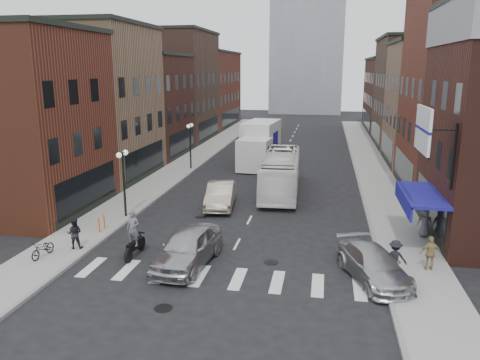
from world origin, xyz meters
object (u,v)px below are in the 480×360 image
(curb_car, at_px, (374,265))
(sedan_left_near, at_px, (188,247))
(streetlamp_near, at_px, (123,171))
(streetlamp_far, at_px, (190,137))
(billboard_sign, at_px, (425,131))
(ped_right_b, at_px, (431,253))
(motorcycle_rider, at_px, (134,235))
(ped_right_a, at_px, (395,258))
(parked_bicycle, at_px, (43,249))
(bike_rack, at_px, (102,224))
(box_truck, at_px, (259,144))
(sedan_left_far, at_px, (220,195))
(ped_right_c, at_px, (425,222))
(ped_left_solo, at_px, (74,233))
(transit_bus, at_px, (281,172))

(curb_car, bearing_deg, sedan_left_near, 158.81)
(streetlamp_near, height_order, streetlamp_far, same)
(billboard_sign, height_order, ped_right_b, billboard_sign)
(sedan_left_near, bearing_deg, streetlamp_near, 139.67)
(streetlamp_near, xyz_separation_m, motorcycle_rider, (2.86, -5.48, -1.83))
(ped_right_a, bearing_deg, billboard_sign, -112.82)
(billboard_sign, xyz_separation_m, parked_bicycle, (-17.21, -3.12, -5.58))
(billboard_sign, relative_size, bike_rack, 4.62)
(bike_rack, xyz_separation_m, motorcycle_rider, (3.06, -2.78, 0.53))
(box_truck, distance_m, motorcycle_rider, 23.04)
(streetlamp_near, relative_size, box_truck, 0.45)
(sedan_left_far, bearing_deg, ped_right_b, -43.28)
(ped_right_b, height_order, ped_right_c, ped_right_c)
(bike_rack, relative_size, curb_car, 0.17)
(bike_rack, bearing_deg, billboard_sign, -2.83)
(box_truck, height_order, parked_bicycle, box_truck)
(curb_car, xyz_separation_m, ped_left_solo, (-14.20, 0.72, 0.23))
(streetlamp_near, relative_size, curb_car, 0.87)
(streetlamp_far, height_order, bike_rack, streetlamp_far)
(motorcycle_rider, relative_size, ped_left_solo, 1.51)
(box_truck, xyz_separation_m, ped_right_a, (9.14, -23.06, -1.01))
(curb_car, height_order, parked_bicycle, curb_car)
(sedan_left_far, bearing_deg, ped_right_c, -25.19)
(streetlamp_near, xyz_separation_m, transit_bus, (8.60, 7.87, -1.45))
(transit_bus, xyz_separation_m, ped_right_b, (7.82, -12.74, -0.54))
(box_truck, relative_size, ped_left_solo, 6.03)
(streetlamp_far, distance_m, ped_left_solo, 19.43)
(sedan_left_far, height_order, curb_car, sedan_left_far)
(transit_bus, height_order, ped_left_solo, transit_bus)
(streetlamp_near, xyz_separation_m, sedan_left_far, (5.10, 3.37, -2.12))
(sedan_left_far, bearing_deg, transit_bus, 44.85)
(box_truck, bearing_deg, streetlamp_near, -102.81)
(motorcycle_rider, distance_m, transit_bus, 14.54)
(billboard_sign, distance_m, streetlamp_near, 16.68)
(streetlamp_near, relative_size, sedan_left_far, 0.85)
(sedan_left_far, relative_size, ped_left_solo, 3.15)
(sedan_left_near, bearing_deg, ped_left_solo, -179.96)
(bike_rack, distance_m, transit_bus, 13.78)
(billboard_sign, bearing_deg, streetlamp_near, 167.65)
(transit_bus, distance_m, ped_left_solo, 15.93)
(sedan_left_far, distance_m, ped_right_a, 13.27)
(motorcycle_rider, height_order, ped_right_b, motorcycle_rider)
(curb_car, xyz_separation_m, ped_right_c, (3.10, 5.56, 0.24))
(bike_rack, xyz_separation_m, ped_right_a, (15.00, -2.98, 0.39))
(box_truck, xyz_separation_m, sedan_left_near, (0.01, -23.33, -1.08))
(parked_bicycle, relative_size, ped_left_solo, 1.01)
(billboard_sign, xyz_separation_m, ped_right_c, (1.01, 3.02, -5.21))
(sedan_left_far, bearing_deg, billboard_sign, -39.49)
(bike_rack, bearing_deg, box_truck, 73.73)
(curb_car, height_order, ped_left_solo, ped_left_solo)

